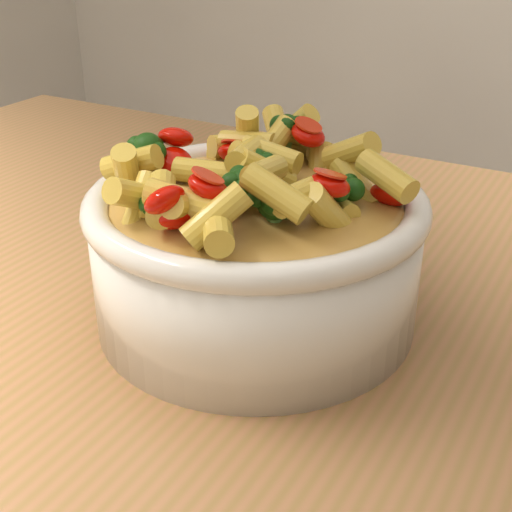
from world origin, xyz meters
The scene contains 3 objects.
table centered at (0.00, 0.00, 0.80)m, with size 1.20×0.80×0.90m.
serving_bowl centered at (0.08, -0.05, 0.96)m, with size 0.26×0.26×0.11m.
pasta_salad centered at (0.08, -0.05, 1.03)m, with size 0.21×0.21×0.05m.
Camera 1 is at (0.33, -0.49, 1.21)m, focal length 50.00 mm.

